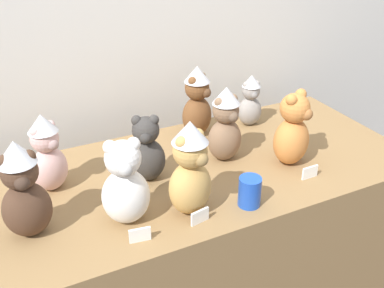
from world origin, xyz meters
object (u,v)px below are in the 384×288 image
at_px(teddy_bear_ash, 250,101).
at_px(teddy_bear_blush, 47,154).
at_px(teddy_bear_charcoal, 147,150).
at_px(teddy_bear_snow, 125,185).
at_px(teddy_bear_chestnut, 197,102).
at_px(teddy_bear_mocha, 225,125).
at_px(party_cup_blue, 250,192).
at_px(teddy_bear_cocoa, 23,191).
at_px(teddy_bear_ginger, 292,131).
at_px(teddy_bear_honey, 190,169).
at_px(display_table, 192,245).

distance_m(teddy_bear_ash, teddy_bear_blush, 0.96).
height_order(teddy_bear_charcoal, teddy_bear_snow, teddy_bear_snow).
relative_size(teddy_bear_chestnut, teddy_bear_snow, 1.05).
bearing_deg(teddy_bear_mocha, teddy_bear_blush, 164.06).
height_order(teddy_bear_charcoal, party_cup_blue, teddy_bear_charcoal).
bearing_deg(teddy_bear_cocoa, party_cup_blue, -13.32).
relative_size(teddy_bear_charcoal, teddy_bear_ginger, 0.87).
height_order(teddy_bear_ash, teddy_bear_cocoa, teddy_bear_cocoa).
bearing_deg(teddy_bear_honey, teddy_bear_charcoal, 83.75).
xyz_separation_m(teddy_bear_ash, teddy_bear_chestnut, (-0.27, 0.02, 0.04)).
height_order(teddy_bear_honey, teddy_bear_cocoa, teddy_bear_honey).
height_order(teddy_bear_honey, teddy_bear_ginger, teddy_bear_honey).
bearing_deg(teddy_bear_cocoa, teddy_bear_charcoal, 17.19).
bearing_deg(teddy_bear_ginger, party_cup_blue, -173.76).
xyz_separation_m(display_table, party_cup_blue, (0.08, -0.29, 0.44)).
bearing_deg(teddy_bear_charcoal, teddy_bear_mocha, 22.77).
distance_m(teddy_bear_ginger, teddy_bear_blush, 0.94).
distance_m(teddy_bear_honey, teddy_bear_ash, 0.73).
height_order(teddy_bear_honey, teddy_bear_mocha, teddy_bear_honey).
relative_size(teddy_bear_honey, teddy_bear_chestnut, 1.06).
distance_m(teddy_bear_charcoal, teddy_bear_ginger, 0.58).
xyz_separation_m(display_table, teddy_bear_ginger, (0.39, -0.12, 0.53)).
bearing_deg(teddy_bear_chestnut, teddy_bear_honey, -148.94).
relative_size(teddy_bear_blush, teddy_bear_snow, 0.98).
distance_m(teddy_bear_honey, teddy_bear_chestnut, 0.58).
xyz_separation_m(teddy_bear_mocha, party_cup_blue, (-0.08, -0.32, -0.10)).
xyz_separation_m(teddy_bear_blush, teddy_bear_snow, (0.19, -0.31, -0.00)).
bearing_deg(teddy_bear_ginger, teddy_bear_blush, 141.84).
bearing_deg(teddy_bear_snow, teddy_bear_mocha, 33.73).
height_order(display_table, party_cup_blue, party_cup_blue).
height_order(teddy_bear_ginger, teddy_bear_mocha, teddy_bear_mocha).
relative_size(display_table, teddy_bear_ash, 7.36).
bearing_deg(teddy_bear_cocoa, teddy_bear_honey, -12.40).
height_order(teddy_bear_charcoal, teddy_bear_honey, teddy_bear_honey).
height_order(teddy_bear_chestnut, party_cup_blue, teddy_bear_chestnut).
xyz_separation_m(teddy_bear_charcoal, teddy_bear_blush, (-0.34, 0.10, 0.02)).
relative_size(teddy_bear_honey, teddy_bear_ginger, 1.11).
relative_size(teddy_bear_blush, teddy_bear_mocha, 0.96).
height_order(teddy_bear_honey, teddy_bear_blush, teddy_bear_honey).
height_order(display_table, teddy_bear_mocha, teddy_bear_mocha).
height_order(teddy_bear_blush, party_cup_blue, teddy_bear_blush).
height_order(teddy_bear_ash, party_cup_blue, teddy_bear_ash).
height_order(display_table, teddy_bear_chestnut, teddy_bear_chestnut).
bearing_deg(teddy_bear_charcoal, teddy_bear_cocoa, -141.35).
relative_size(teddy_bear_ash, teddy_bear_ginger, 0.80).
height_order(teddy_bear_ash, teddy_bear_snow, teddy_bear_snow).
height_order(display_table, teddy_bear_snow, teddy_bear_snow).
xyz_separation_m(teddy_bear_ginger, teddy_bear_blush, (-0.91, 0.24, 0.00)).
relative_size(display_table, teddy_bear_cocoa, 5.37).
xyz_separation_m(teddy_bear_charcoal, teddy_bear_cocoa, (-0.46, -0.14, 0.04)).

